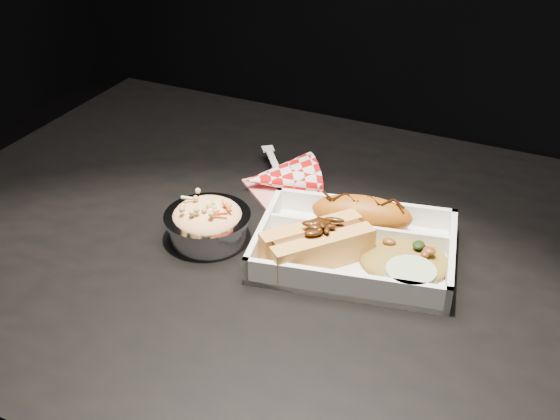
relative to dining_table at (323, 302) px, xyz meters
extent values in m
cube|color=black|center=(0.00, 0.00, 0.08)|extent=(1.20, 0.80, 0.03)
cylinder|color=black|center=(-0.55, 0.35, -0.30)|extent=(0.05, 0.05, 0.72)
cube|color=white|center=(0.04, 0.00, 0.09)|extent=(0.28, 0.23, 0.01)
cube|color=white|center=(0.02, 0.08, 0.11)|extent=(0.25, 0.06, 0.04)
cube|color=white|center=(0.06, -0.09, 0.11)|extent=(0.25, 0.06, 0.04)
cube|color=white|center=(-0.08, -0.03, 0.11)|extent=(0.04, 0.18, 0.04)
cube|color=white|center=(0.16, 0.02, 0.11)|extent=(0.04, 0.18, 0.04)
cube|color=white|center=(0.04, 0.02, 0.11)|extent=(0.23, 0.05, 0.03)
ellipsoid|color=#AA5611|center=(0.03, 0.05, 0.12)|extent=(0.14, 0.08, 0.05)
cube|color=#E6A24E|center=(0.01, -0.05, 0.12)|extent=(0.11, 0.12, 0.04)
cube|color=#E6A24E|center=(-0.01, -0.02, 0.12)|extent=(0.11, 0.12, 0.04)
cylinder|color=brown|center=(0.00, -0.04, 0.13)|extent=(0.10, 0.11, 0.03)
ellipsoid|color=olive|center=(0.11, 0.00, 0.11)|extent=(0.13, 0.11, 0.03)
cylinder|color=#A6BC8E|center=(0.13, -0.05, 0.11)|extent=(0.06, 0.06, 0.03)
cylinder|color=silver|center=(-0.15, -0.05, 0.11)|extent=(0.10, 0.10, 0.04)
cylinder|color=silver|center=(-0.15, -0.05, 0.13)|extent=(0.12, 0.12, 0.01)
ellipsoid|color=#F6E7AD|center=(-0.15, -0.05, 0.13)|extent=(0.09, 0.09, 0.04)
cube|color=red|center=(-0.11, 0.11, 0.09)|extent=(0.14, 0.14, 0.00)
cone|color=red|center=(-0.12, 0.12, 0.11)|extent=(0.15, 0.15, 0.10)
cube|color=white|center=(-0.16, 0.17, 0.11)|extent=(0.04, 0.05, 0.00)
cube|color=white|center=(-0.18, 0.19, 0.11)|extent=(0.03, 0.03, 0.00)
camera|label=1|loc=(0.27, -0.71, 0.62)|focal=45.00mm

